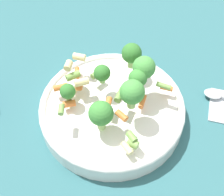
{
  "coord_description": "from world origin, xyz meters",
  "views": [
    {
      "loc": [
        0.31,
        -0.17,
        0.51
      ],
      "look_at": [
        0.0,
        0.0,
        0.06
      ],
      "focal_mm": 50.0,
      "sensor_mm": 36.0,
      "label": 1
    }
  ],
  "objects": [
    {
      "name": "ground_plane",
      "position": [
        0.0,
        0.0,
        0.0
      ],
      "size": [
        3.0,
        3.0,
        0.0
      ],
      "primitive_type": "plane",
      "color": "#2D6066"
    },
    {
      "name": "bowl",
      "position": [
        0.0,
        0.0,
        0.02
      ],
      "size": [
        0.28,
        0.28,
        0.04
      ],
      "color": "white",
      "rests_on": "ground_plane"
    },
    {
      "name": "pasta_salad",
      "position": [
        0.0,
        0.01,
        0.09
      ],
      "size": [
        0.23,
        0.22,
        0.09
      ],
      "color": "#8CB766",
      "rests_on": "bowl"
    }
  ]
}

